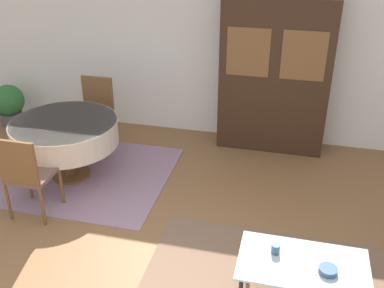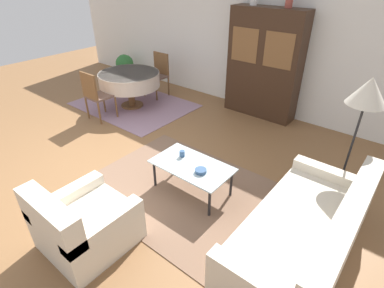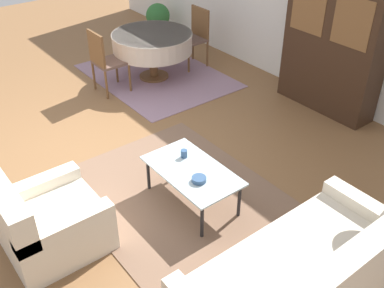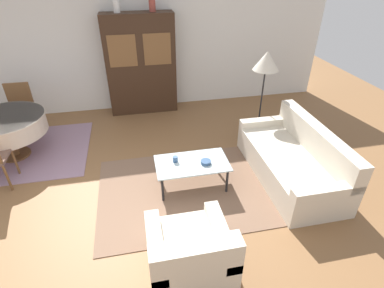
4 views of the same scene
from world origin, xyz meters
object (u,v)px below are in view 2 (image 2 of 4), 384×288
at_px(potted_plant, 125,65).
at_px(floor_lamp, 368,95).
at_px(coffee_table, 192,167).
at_px(display_cabinet, 264,65).
at_px(bowl, 201,171).
at_px(dining_table, 129,80).
at_px(dining_chair_near, 96,93).
at_px(dining_chair_far, 158,72).
at_px(couch, 306,234).
at_px(armchair, 83,225).
at_px(vase_short, 289,1).
at_px(cup, 182,154).

bearing_deg(potted_plant, floor_lamp, -12.54).
relative_size(coffee_table, display_cabinet, 0.51).
bearing_deg(bowl, coffee_table, 162.38).
distance_m(dining_table, dining_chair_near, 0.86).
bearing_deg(display_cabinet, coffee_table, -79.90).
height_order(dining_chair_far, bowl, dining_chair_far).
height_order(couch, armchair, couch).
relative_size(bowl, vase_short, 0.66).
relative_size(cup, potted_plant, 0.14).
bearing_deg(coffee_table, bowl, -17.62).
relative_size(dining_chair_far, floor_lamp, 0.60).
relative_size(couch, display_cabinet, 0.99).
relative_size(dining_chair_far, vase_short, 4.29).
relative_size(armchair, dining_chair_near, 0.92).
distance_m(dining_table, vase_short, 3.40).
distance_m(couch, coffee_table, 1.58).
bearing_deg(dining_chair_far, floor_lamp, 167.08).
bearing_deg(couch, vase_short, 31.24).
bearing_deg(bowl, cup, 162.54).
height_order(floor_lamp, potted_plant, floor_lamp).
height_order(dining_chair_near, potted_plant, dining_chair_near).
relative_size(armchair, dining_chair_far, 0.92).
xyz_separation_m(dining_chair_far, vase_short, (2.66, 0.55, 1.61)).
distance_m(coffee_table, dining_table, 3.19).
height_order(coffee_table, potted_plant, potted_plant).
relative_size(cup, bowl, 0.59).
bearing_deg(vase_short, cup, -90.88).
relative_size(coffee_table, dining_chair_near, 1.09).
distance_m(display_cabinet, dining_chair_far, 2.46).
xyz_separation_m(bowl, vase_short, (-0.38, 2.89, 1.71)).
bearing_deg(dining_chair_far, couch, 151.95).
xyz_separation_m(cup, vase_short, (0.04, 2.76, 1.69)).
relative_size(couch, potted_plant, 3.20).
height_order(couch, dining_chair_far, dining_chair_far).
relative_size(coffee_table, dining_chair_far, 1.09).
xyz_separation_m(display_cabinet, cup, (0.27, -2.76, -0.55)).
xyz_separation_m(dining_table, potted_plant, (-1.60, 1.19, -0.26)).
bearing_deg(dining_chair_near, potted_plant, 128.10).
height_order(armchair, bowl, armchair).
distance_m(couch, bowl, 1.40).
xyz_separation_m(display_cabinet, bowl, (0.69, -2.89, -0.57)).
xyz_separation_m(display_cabinet, floor_lamp, (2.07, -1.57, 0.37)).
relative_size(display_cabinet, bowl, 13.89).
height_order(couch, coffee_table, couch).
relative_size(couch, cup, 23.37).
xyz_separation_m(couch, armchair, (-1.90, -1.37, 0.00)).
height_order(armchair, dining_chair_far, dining_chair_far).
height_order(bowl, vase_short, vase_short).
bearing_deg(dining_chair_near, cup, -10.52).
height_order(display_cabinet, cup, display_cabinet).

